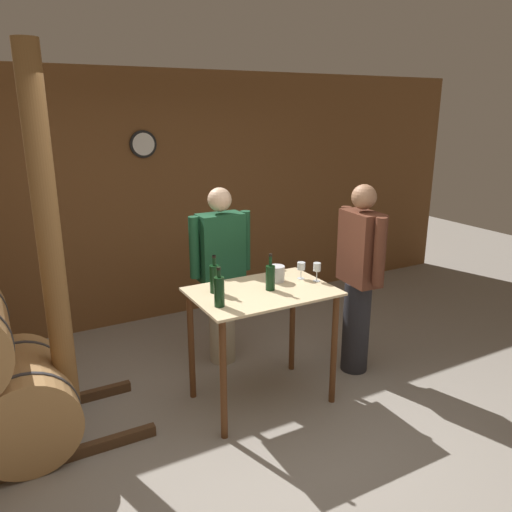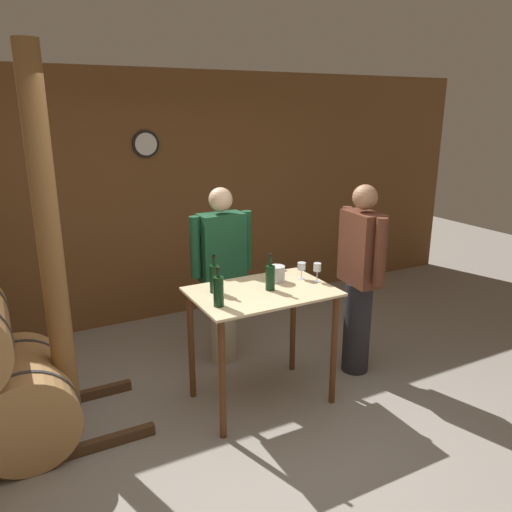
{
  "view_description": "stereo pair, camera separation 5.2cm",
  "coord_description": "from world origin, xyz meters",
  "px_view_note": "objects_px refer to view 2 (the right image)",
  "views": [
    {
      "loc": [
        -1.61,
        -2.6,
        2.3
      ],
      "look_at": [
        0.16,
        0.64,
        1.2
      ],
      "focal_mm": 35.0,
      "sensor_mm": 36.0,
      "label": 1
    },
    {
      "loc": [
        -1.56,
        -2.63,
        2.3
      ],
      "look_at": [
        0.16,
        0.64,
        1.2
      ],
      "focal_mm": 35.0,
      "sensor_mm": 36.0,
      "label": 2
    }
  ],
  "objects_px": {
    "wine_bottle_center": "(270,277)",
    "person_visitor_with_scarf": "(222,273)",
    "wooden_post": "(51,258)",
    "wine_bottle_far_left": "(218,291)",
    "person_host": "(360,277)",
    "wine_glass_near_left": "(302,267)",
    "wine_glass_near_center": "(317,268)",
    "wine_bottle_left": "(214,278)",
    "ice_bucket": "(277,274)"
  },
  "relations": [
    {
      "from": "wooden_post",
      "to": "person_host",
      "type": "relative_size",
      "value": 1.59
    },
    {
      "from": "wooden_post",
      "to": "wine_bottle_left",
      "type": "bearing_deg",
      "value": -6.54
    },
    {
      "from": "wine_bottle_left",
      "to": "person_visitor_with_scarf",
      "type": "relative_size",
      "value": 0.18
    },
    {
      "from": "person_visitor_with_scarf",
      "to": "ice_bucket",
      "type": "bearing_deg",
      "value": -72.17
    },
    {
      "from": "wine_bottle_far_left",
      "to": "person_host",
      "type": "distance_m",
      "value": 1.43
    },
    {
      "from": "wine_bottle_left",
      "to": "person_host",
      "type": "distance_m",
      "value": 1.34
    },
    {
      "from": "person_host",
      "to": "person_visitor_with_scarf",
      "type": "distance_m",
      "value": 1.23
    },
    {
      "from": "wine_bottle_center",
      "to": "person_visitor_with_scarf",
      "type": "xyz_separation_m",
      "value": [
        -0.06,
        0.78,
        -0.19
      ]
    },
    {
      "from": "wooden_post",
      "to": "wine_bottle_center",
      "type": "height_order",
      "value": "wooden_post"
    },
    {
      "from": "wooden_post",
      "to": "wine_bottle_far_left",
      "type": "height_order",
      "value": "wooden_post"
    },
    {
      "from": "wine_glass_near_center",
      "to": "person_visitor_with_scarf",
      "type": "relative_size",
      "value": 0.09
    },
    {
      "from": "wooden_post",
      "to": "wine_glass_near_center",
      "type": "xyz_separation_m",
      "value": [
        1.94,
        -0.29,
        -0.28
      ]
    },
    {
      "from": "wooden_post",
      "to": "ice_bucket",
      "type": "xyz_separation_m",
      "value": [
        1.65,
        -0.13,
        -0.33
      ]
    },
    {
      "from": "wine_bottle_left",
      "to": "person_visitor_with_scarf",
      "type": "bearing_deg",
      "value": 61.48
    },
    {
      "from": "ice_bucket",
      "to": "person_host",
      "type": "xyz_separation_m",
      "value": [
        0.78,
        -0.1,
        -0.12
      ]
    },
    {
      "from": "wooden_post",
      "to": "person_host",
      "type": "distance_m",
      "value": 2.49
    },
    {
      "from": "wine_bottle_far_left",
      "to": "wine_bottle_left",
      "type": "distance_m",
      "value": 0.28
    },
    {
      "from": "wooden_post",
      "to": "wine_glass_near_center",
      "type": "distance_m",
      "value": 1.98
    },
    {
      "from": "wooden_post",
      "to": "person_visitor_with_scarf",
      "type": "xyz_separation_m",
      "value": [
        1.45,
        0.5,
        -0.48
      ]
    },
    {
      "from": "wine_glass_near_left",
      "to": "wine_glass_near_center",
      "type": "xyz_separation_m",
      "value": [
        0.08,
        -0.11,
        0.01
      ]
    },
    {
      "from": "wine_bottle_center",
      "to": "ice_bucket",
      "type": "height_order",
      "value": "wine_bottle_center"
    },
    {
      "from": "wine_glass_near_left",
      "to": "person_visitor_with_scarf",
      "type": "xyz_separation_m",
      "value": [
        -0.41,
        0.68,
        -0.19
      ]
    },
    {
      "from": "wine_bottle_left",
      "to": "wine_glass_near_center",
      "type": "distance_m",
      "value": 0.84
    },
    {
      "from": "person_host",
      "to": "person_visitor_with_scarf",
      "type": "height_order",
      "value": "person_host"
    },
    {
      "from": "wine_bottle_center",
      "to": "person_visitor_with_scarf",
      "type": "bearing_deg",
      "value": 94.23
    },
    {
      "from": "wine_bottle_center",
      "to": "wine_glass_near_center",
      "type": "distance_m",
      "value": 0.43
    },
    {
      "from": "wine_glass_near_left",
      "to": "wine_glass_near_center",
      "type": "distance_m",
      "value": 0.14
    },
    {
      "from": "wine_bottle_center",
      "to": "person_visitor_with_scarf",
      "type": "distance_m",
      "value": 0.81
    },
    {
      "from": "wooden_post",
      "to": "wine_bottle_far_left",
      "type": "xyz_separation_m",
      "value": [
        1.03,
        -0.4,
        -0.28
      ]
    },
    {
      "from": "wooden_post",
      "to": "wine_glass_near_center",
      "type": "height_order",
      "value": "wooden_post"
    },
    {
      "from": "person_visitor_with_scarf",
      "to": "wine_bottle_far_left",
      "type": "bearing_deg",
      "value": -115.36
    },
    {
      "from": "wooden_post",
      "to": "wine_bottle_far_left",
      "type": "distance_m",
      "value": 1.14
    },
    {
      "from": "wine_bottle_far_left",
      "to": "ice_bucket",
      "type": "distance_m",
      "value": 0.69
    },
    {
      "from": "wine_bottle_left",
      "to": "wine_glass_near_left",
      "type": "bearing_deg",
      "value": -3.66
    },
    {
      "from": "wine_glass_near_center",
      "to": "person_visitor_with_scarf",
      "type": "distance_m",
      "value": 0.95
    },
    {
      "from": "wine_bottle_left",
      "to": "wine_bottle_far_left",
      "type": "bearing_deg",
      "value": -107.36
    },
    {
      "from": "ice_bucket",
      "to": "person_host",
      "type": "bearing_deg",
      "value": -7.48
    },
    {
      "from": "wine_bottle_left",
      "to": "person_visitor_with_scarf",
      "type": "xyz_separation_m",
      "value": [
        0.34,
        0.63,
        -0.2
      ]
    },
    {
      "from": "wine_glass_near_left",
      "to": "person_visitor_with_scarf",
      "type": "bearing_deg",
      "value": 121.33
    },
    {
      "from": "wine_bottle_center",
      "to": "wine_bottle_left",
      "type": "bearing_deg",
      "value": 158.93
    },
    {
      "from": "wine_glass_near_left",
      "to": "wine_glass_near_center",
      "type": "height_order",
      "value": "wine_glass_near_center"
    },
    {
      "from": "wine_glass_near_center",
      "to": "wine_bottle_center",
      "type": "bearing_deg",
      "value": 178.78
    },
    {
      "from": "wine_bottle_left",
      "to": "ice_bucket",
      "type": "xyz_separation_m",
      "value": [
        0.54,
        -0.0,
        -0.05
      ]
    },
    {
      "from": "ice_bucket",
      "to": "wine_bottle_center",
      "type": "bearing_deg",
      "value": -134.23
    },
    {
      "from": "wine_bottle_far_left",
      "to": "person_host",
      "type": "bearing_deg",
      "value": 6.66
    },
    {
      "from": "wooden_post",
      "to": "person_host",
      "type": "xyz_separation_m",
      "value": [
        2.43,
        -0.23,
        -0.45
      ]
    },
    {
      "from": "wine_glass_near_left",
      "to": "person_host",
      "type": "relative_size",
      "value": 0.08
    },
    {
      "from": "wine_bottle_far_left",
      "to": "wine_glass_near_center",
      "type": "xyz_separation_m",
      "value": [
        0.91,
        0.11,
        -0.0
      ]
    },
    {
      "from": "wine_bottle_left",
      "to": "person_host",
      "type": "xyz_separation_m",
      "value": [
        1.32,
        -0.11,
        -0.17
      ]
    },
    {
      "from": "wine_bottle_center",
      "to": "ice_bucket",
      "type": "xyz_separation_m",
      "value": [
        0.15,
        0.15,
        -0.04
      ]
    }
  ]
}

